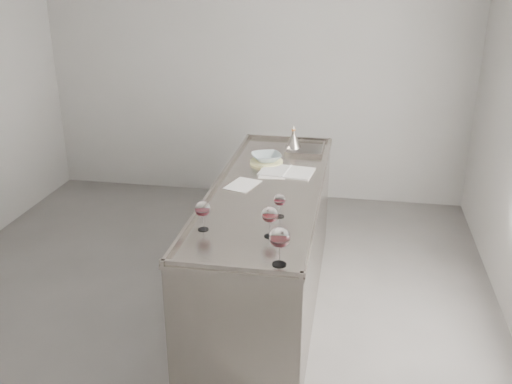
% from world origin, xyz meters
% --- Properties ---
extents(room_shell, '(4.54, 5.04, 2.84)m').
position_xyz_m(room_shell, '(0.00, 0.00, 1.40)').
color(room_shell, '#52504D').
rests_on(room_shell, ground).
extents(counter, '(0.77, 2.42, 0.97)m').
position_xyz_m(counter, '(0.50, 0.30, 0.47)').
color(counter, gray).
rests_on(counter, ground).
extents(wine_glass_left, '(0.09, 0.09, 0.18)m').
position_xyz_m(wine_glass_left, '(0.23, -0.44, 1.07)').
color(wine_glass_left, white).
rests_on(wine_glass_left, counter).
extents(wine_glass_middle, '(0.10, 0.10, 0.19)m').
position_xyz_m(wine_glass_middle, '(0.63, -0.46, 1.07)').
color(wine_glass_middle, white).
rests_on(wine_glass_middle, counter).
extents(wine_glass_right, '(0.11, 0.11, 0.22)m').
position_xyz_m(wine_glass_right, '(0.74, -0.78, 1.09)').
color(wine_glass_right, white).
rests_on(wine_glass_right, counter).
extents(wine_glass_small, '(0.07, 0.07, 0.15)m').
position_xyz_m(wine_glass_small, '(0.65, -0.18, 1.05)').
color(wine_glass_small, white).
rests_on(wine_glass_small, counter).
extents(notebook, '(0.42, 0.32, 0.02)m').
position_xyz_m(notebook, '(0.59, 0.64, 0.95)').
color(notebook, white).
rests_on(notebook, counter).
extents(loose_paper_top, '(0.22, 0.30, 0.00)m').
position_xyz_m(loose_paper_top, '(0.49, 0.61, 0.94)').
color(loose_paper_top, white).
rests_on(loose_paper_top, counter).
extents(loose_paper_under, '(0.25, 0.31, 0.00)m').
position_xyz_m(loose_paper_under, '(0.32, 0.32, 0.94)').
color(loose_paper_under, silver).
rests_on(loose_paper_under, counter).
extents(trivet, '(0.33, 0.33, 0.02)m').
position_xyz_m(trivet, '(0.41, 0.82, 0.95)').
color(trivet, '#EDE599').
rests_on(trivet, counter).
extents(ceramic_bowl, '(0.30, 0.30, 0.06)m').
position_xyz_m(ceramic_bowl, '(0.41, 0.82, 0.99)').
color(ceramic_bowl, '#8A9BA1').
rests_on(ceramic_bowl, trivet).
extents(wine_funnel, '(0.14, 0.14, 0.21)m').
position_xyz_m(wine_funnel, '(0.57, 1.27, 1.00)').
color(wine_funnel, '#9B948A').
rests_on(wine_funnel, counter).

